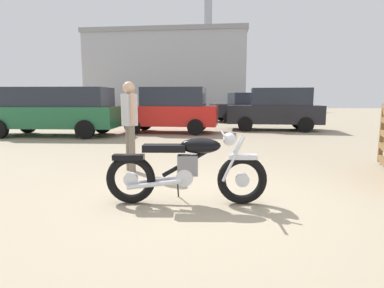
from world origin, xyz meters
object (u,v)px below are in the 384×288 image
white_estate_far (170,109)px  vintage_motorcycle (188,170)px  pale_sedan_back (276,109)px  red_hatchback_near (56,110)px  bystander (130,117)px  dark_sedan_left (247,107)px

white_estate_far → vintage_motorcycle: bearing=103.2°
pale_sedan_back → red_hatchback_near: (-8.41, -2.46, 0.02)m
bystander → pale_sedan_back: bearing=-151.1°
vintage_motorcycle → dark_sedan_left: bearing=78.2°
bystander → dark_sedan_left: (3.86, 12.80, -0.18)m
white_estate_far → dark_sedan_left: 7.21m
dark_sedan_left → vintage_motorcycle: bearing=-111.4°
white_estate_far → pale_sedan_back: 4.57m
pale_sedan_back → white_estate_far: bearing=21.4°
vintage_motorcycle → pale_sedan_back: bearing=70.2°
red_hatchback_near → dark_sedan_left: bearing=-136.4°
dark_sedan_left → pale_sedan_back: bearing=-94.5°
white_estate_far → dark_sedan_left: bearing=-117.0°
vintage_motorcycle → dark_sedan_left: (2.69, 14.58, 0.38)m
vintage_motorcycle → bystander: (-1.17, 1.79, 0.57)m
white_estate_far → red_hatchback_near: 4.20m
pale_sedan_back → dark_sedan_left: (-0.55, 4.89, -0.08)m
pale_sedan_back → dark_sedan_left: bearing=-77.5°
pale_sedan_back → dark_sedan_left: size_ratio=0.91×
dark_sedan_left → bystander: bearing=-117.7°
vintage_motorcycle → white_estate_far: bearing=96.5°
vintage_motorcycle → red_hatchback_near: size_ratio=0.44×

